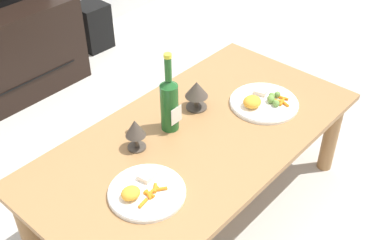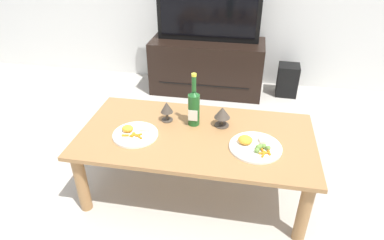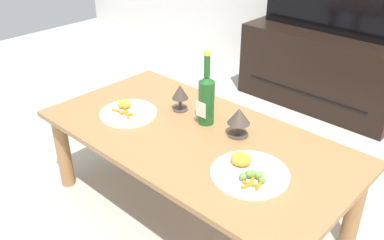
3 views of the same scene
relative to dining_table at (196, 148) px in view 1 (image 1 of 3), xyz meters
The scene contains 8 objects.
ground_plane 0.36m from the dining_table, ahead, with size 6.40×6.40×0.00m, color #B7B2A8.
dining_table is the anchor object (origin of this frame).
floor_speaker 1.66m from the dining_table, 66.30° to the left, with size 0.20×0.20×0.31m, color black.
wine_bottle 0.22m from the dining_table, 106.63° to the left, with size 0.07×0.07×0.34m.
goblet_left 0.28m from the dining_table, 149.49° to the left, with size 0.08×0.08×0.13m.
goblet_right 0.24m from the dining_table, 40.95° to the left, with size 0.10×0.10×0.13m.
dinner_plate_left 0.37m from the dining_table, 167.73° to the right, with size 0.27×0.27×0.05m.
dinner_plate_right 0.36m from the dining_table, 12.63° to the right, with size 0.29×0.29×0.06m.
Camera 1 is at (-1.10, -0.95, 1.62)m, focal length 44.56 mm.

